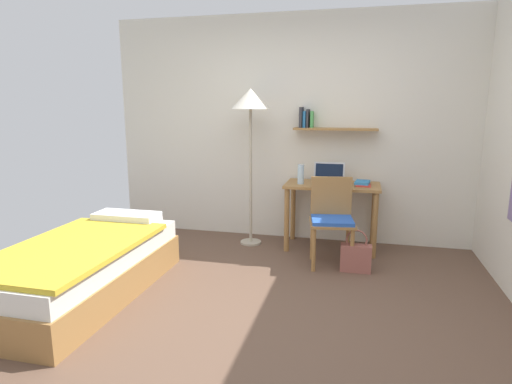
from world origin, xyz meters
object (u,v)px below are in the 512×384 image
Objects in this scene: standing_lamp at (250,107)px; laptop at (329,178)px; book_stack at (363,183)px; bed at (83,268)px; water_bottle at (301,174)px; desk at (332,197)px; handbag at (356,257)px; desk_chair at (332,217)px.

laptop is at bearing 6.47° from standing_lamp.
book_stack is at bearing -8.83° from laptop.
water_bottle reaches higher than bed.
laptop is at bearing 136.82° from desk.
water_bottle is (-0.34, -0.08, 0.25)m from desk.
laptop is at bearing 115.63° from handbag.
standing_lamp is 4.20× the size of handbag.
desk_chair is at bearing -86.05° from desk.
desk_chair reaches higher than desk.
water_bottle is at bearing -174.37° from book_stack.
desk is 0.50m from desk_chair.
standing_lamp is (1.02, 1.67, 1.32)m from bed.
laptop is (-0.08, 0.53, 0.30)m from desk_chair.
laptop is at bearing 171.17° from book_stack.
standing_lamp reaches higher than desk_chair.
desk_chair is at bearing -47.83° from water_bottle.
desk reaches higher than handbag.
handbag is at bearing -26.35° from standing_lamp.
standing_lamp reaches higher than water_bottle.
water_bottle is 0.95× the size of book_stack.
laptop is (1.88, 1.77, 0.55)m from bed.
book_stack is 0.54× the size of handbag.
book_stack is (1.23, 0.04, -0.81)m from standing_lamp.
desk is 0.58× the size of standing_lamp.
laptop reaches higher than handbag.
bed is 5.45× the size of laptop.
laptop is 0.37m from book_stack.
bed is at bearing -133.90° from water_bottle.
desk_chair is (0.03, -0.49, -0.10)m from desk.
water_bottle is at bearing -166.85° from desk.
bed is at bearing -142.67° from book_stack.
bed reaches higher than handbag.
standing_lamp is 1.47m from book_stack.
water_bottle is at bearing -157.47° from laptop.
book_stack reaches higher than bed.
desk is at bearing 177.46° from book_stack.
bed is 2.61m from desk.
laptop reaches higher than book_stack.
book_stack reaches higher than desk.
book_stack is at bearing 86.83° from handbag.
bed is 2.14× the size of desk_chair.
standing_lamp is (-0.91, -0.06, 0.97)m from desk.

